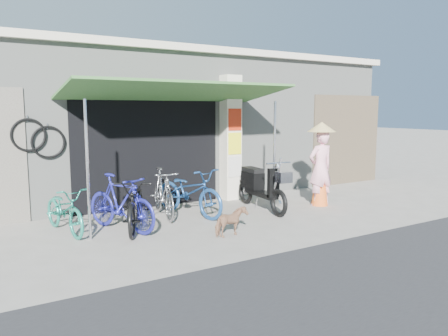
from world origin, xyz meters
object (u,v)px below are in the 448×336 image
street_dog (231,222)px  nun (321,165)px  bike_silver (163,193)px  bike_black (136,204)px  bike_teal (65,210)px  moped (260,186)px  bike_navy (190,192)px  bike_blue (121,203)px

street_dog → nun: 3.33m
bike_silver → bike_black: bearing=-130.8°
bike_teal → street_dog: size_ratio=2.65×
moped → nun: 1.54m
bike_teal → bike_silver: bike_silver is taller
bike_navy → nun: nun is taller
street_dog → moped: bearing=-59.4°
bike_silver → bike_navy: 0.55m
bike_black → street_dog: 1.78m
bike_black → nun: nun is taller
bike_teal → bike_blue: (0.90, -0.37, 0.10)m
bike_black → moped: bearing=29.5°
street_dog → moped: 2.19m
bike_blue → bike_navy: bike_blue is taller
bike_navy → nun: (2.99, -0.69, 0.44)m
bike_teal → moped: 4.07m
nun → moped: bearing=-11.2°
bike_blue → bike_black: (0.26, -0.09, -0.04)m
street_dog → bike_silver: bearing=2.7°
bike_black → bike_navy: (1.33, 0.50, 0.02)m
bike_teal → nun: nun is taller
bike_silver → moped: moped is taller
bike_black → moped: moped is taller
bike_navy → bike_silver: bearing=147.6°
bike_navy → nun: size_ratio=0.99×
bike_teal → bike_silver: 1.98m
bike_blue → bike_silver: bearing=5.0°
moped → nun: nun is taller
bike_teal → bike_navy: size_ratio=0.85×
bike_teal → bike_black: (1.17, -0.46, 0.06)m
nun → bike_navy: bearing=-10.2°
bike_silver → bike_teal: bearing=-164.2°
bike_teal → bike_blue: bike_blue is taller
bike_blue → bike_black: size_ratio=0.94×
bike_teal → bike_black: bearing=-31.2°
bike_teal → bike_black: size_ratio=0.88×
bike_black → nun: (4.32, -0.19, 0.46)m
bike_silver → bike_navy: bike_silver is taller
bike_blue → street_dog: (1.51, -1.34, -0.26)m
moped → bike_blue: bearing=-173.2°
bike_silver → nun: nun is taller
bike_black → nun: bearing=23.7°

